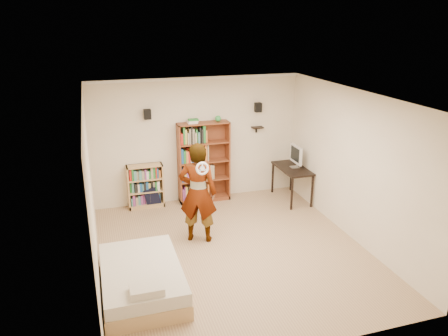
{
  "coord_description": "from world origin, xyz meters",
  "views": [
    {
      "loc": [
        -2.12,
        -6.36,
        3.86
      ],
      "look_at": [
        0.02,
        0.6,
        1.34
      ],
      "focal_mm": 35.0,
      "sensor_mm": 36.0,
      "label": 1
    }
  ],
  "objects_px": {
    "low_bookshelf": "(146,186)",
    "computer_desk": "(292,184)",
    "tall_bookshelf": "(204,162)",
    "person": "(198,193)",
    "daybed": "(142,276)"
  },
  "relations": [
    {
      "from": "person",
      "to": "computer_desk",
      "type": "bearing_deg",
      "value": -130.24
    },
    {
      "from": "low_bookshelf",
      "to": "daybed",
      "type": "relative_size",
      "value": 0.53
    },
    {
      "from": "person",
      "to": "low_bookshelf",
      "type": "bearing_deg",
      "value": -44.5
    },
    {
      "from": "daybed",
      "to": "person",
      "type": "xyz_separation_m",
      "value": [
        1.19,
        1.31,
        0.66
      ]
    },
    {
      "from": "computer_desk",
      "to": "person",
      "type": "distance_m",
      "value": 2.76
    },
    {
      "from": "tall_bookshelf",
      "to": "daybed",
      "type": "xyz_separation_m",
      "value": [
        -1.75,
        -3.05,
        -0.62
      ]
    },
    {
      "from": "low_bookshelf",
      "to": "computer_desk",
      "type": "bearing_deg",
      "value": -9.95
    },
    {
      "from": "low_bookshelf",
      "to": "computer_desk",
      "type": "height_order",
      "value": "low_bookshelf"
    },
    {
      "from": "low_bookshelf",
      "to": "person",
      "type": "distance_m",
      "value": 1.95
    },
    {
      "from": "tall_bookshelf",
      "to": "computer_desk",
      "type": "bearing_deg",
      "value": -15.88
    },
    {
      "from": "low_bookshelf",
      "to": "computer_desk",
      "type": "xyz_separation_m",
      "value": [
        3.14,
        -0.55,
        -0.1
      ]
    },
    {
      "from": "low_bookshelf",
      "to": "person",
      "type": "relative_size",
      "value": 0.51
    },
    {
      "from": "computer_desk",
      "to": "daybed",
      "type": "height_order",
      "value": "computer_desk"
    },
    {
      "from": "daybed",
      "to": "person",
      "type": "distance_m",
      "value": 1.89
    },
    {
      "from": "low_bookshelf",
      "to": "daybed",
      "type": "xyz_separation_m",
      "value": [
        -0.47,
        -3.07,
        -0.21
      ]
    }
  ]
}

